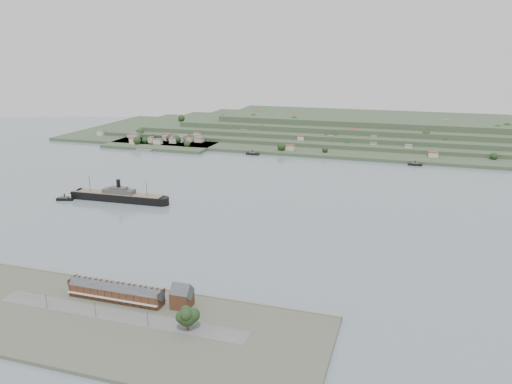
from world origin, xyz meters
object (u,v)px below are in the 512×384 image
(fig_tree, at_px, (188,316))
(terrace_row, at_px, (116,292))
(gabled_building, at_px, (182,296))
(steamship, at_px, (115,196))
(tugboat, at_px, (65,199))

(fig_tree, bearing_deg, terrace_row, 162.31)
(gabled_building, bearing_deg, terrace_row, -173.88)
(terrace_row, height_order, gabled_building, gabled_building)
(steamship, bearing_deg, tugboat, -163.45)
(terrace_row, height_order, tugboat, terrace_row)
(terrace_row, xyz_separation_m, steamship, (-106.36, 164.39, -2.36))
(gabled_building, distance_m, tugboat, 239.08)
(gabled_building, distance_m, steamship, 215.47)
(gabled_building, bearing_deg, fig_tree, -57.61)
(terrace_row, bearing_deg, gabled_building, 6.12)
(terrace_row, xyz_separation_m, tugboat, (-150.82, 151.18, -5.21))
(steamship, distance_m, tugboat, 46.46)
(terrace_row, distance_m, gabled_building, 37.74)
(steamship, bearing_deg, terrace_row, -57.10)
(terrace_row, xyz_separation_m, gabled_building, (37.50, 4.02, 1.34))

